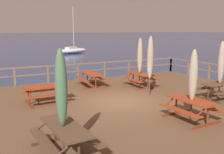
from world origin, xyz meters
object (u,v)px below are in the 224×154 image
Objects in this scene: picnic_table_mid_right at (140,77)px; patio_umbrella_tall_back_left at (193,76)px; patio_umbrella_short_front at (140,56)px; picnic_table_back_right at (218,87)px; picnic_table_mid_centre at (91,76)px; picnic_table_back_left at (191,105)px; patio_umbrella_tall_back_right at (150,58)px; picnic_table_front_left at (46,90)px; picnic_table_mid_left at (65,133)px; sailboat_distant at (73,50)px; patio_umbrella_tall_mid_left at (221,63)px; patio_umbrella_short_mid at (61,88)px.

patio_umbrella_tall_back_left reaches higher than picnic_table_mid_right.
patio_umbrella_short_front reaches higher than picnic_table_mid_right.
picnic_table_back_right is 0.85× the size of picnic_table_mid_centre.
patio_umbrella_tall_back_right is at bearing 78.46° from picnic_table_back_left.
patio_umbrella_tall_back_right reaches higher than picnic_table_front_left.
picnic_table_back_right is 3.84m from patio_umbrella_tall_back_left.
picnic_table_mid_left is 1.14× the size of picnic_table_front_left.
picnic_table_front_left and picnic_table_mid_centre have the same top height.
picnic_table_mid_centre is 0.27× the size of sailboat_distant.
patio_umbrella_tall_mid_left is at bearing -23.67° from picnic_table_front_left.
picnic_table_back_left and picnic_table_front_left have the same top height.
sailboat_distant reaches higher than picnic_table_front_left.
patio_umbrella_short_front is (-1.83, 4.00, 1.23)m from picnic_table_back_right.
patio_umbrella_short_mid reaches higher than picnic_table_front_left.
patio_umbrella_short_front reaches higher than picnic_table_mid_centre.
patio_umbrella_short_front is 0.36× the size of sailboat_distant.
picnic_table_back_left is at bearing -155.41° from patio_umbrella_tall_mid_left.
picnic_table_front_left is 5.81m from patio_umbrella_short_front.
patio_umbrella_short_mid is 1.00× the size of patio_umbrella_short_front.
picnic_table_back_left is 0.65× the size of patio_umbrella_tall_back_right.
picnic_table_mid_centre is 0.79× the size of patio_umbrella_tall_back_left.
patio_umbrella_tall_mid_left is at bearing 13.14° from patio_umbrella_short_mid.
picnic_table_mid_right is 0.68× the size of patio_umbrella_short_front.
picnic_table_mid_right is at bearing 112.74° from patio_umbrella_tall_mid_left.
patio_umbrella_tall_back_left is at bearing -102.17° from patio_umbrella_tall_back_right.
patio_umbrella_tall_back_right is at bearing 140.59° from picnic_table_back_right.
picnic_table_back_right and picnic_table_front_left have the same top height.
picnic_table_mid_left and picnic_table_mid_right have the same top height.
picnic_table_mid_left is at bearing -117.66° from picnic_table_mid_centre.
patio_umbrella_tall_back_right is at bearing 35.48° from patio_umbrella_short_mid.
sailboat_distant is at bearing 78.68° from picnic_table_mid_right.
patio_umbrella_tall_back_left is 5.81m from patio_umbrella_short_front.
patio_umbrella_tall_back_right reaches higher than picnic_table_mid_left.
patio_umbrella_tall_mid_left is (8.15, 1.90, -0.04)m from patio_umbrella_short_mid.
picnic_table_mid_right is at bearing 68.89° from patio_umbrella_tall_back_right.
picnic_table_mid_left is 8.30m from picnic_table_mid_centre.
patio_umbrella_tall_back_right is at bearing -111.11° from picnic_table_mid_right.
picnic_table_back_right is at bearing -97.04° from sailboat_distant.
picnic_table_back_right is (3.25, 1.55, -0.00)m from picnic_table_back_left.
patio_umbrella_tall_back_right is (4.93, -1.10, 1.33)m from picnic_table_front_left.
patio_umbrella_tall_back_left reaches higher than picnic_table_mid_left.
patio_umbrella_tall_back_right is (1.74, -3.35, 1.33)m from picnic_table_mid_centre.
picnic_table_mid_right is 2.86m from picnic_table_mid_centre.
picnic_table_back_left is 5.86m from patio_umbrella_short_front.
picnic_table_mid_right is 5.94m from patio_umbrella_tall_back_left.
picnic_table_mid_right is 0.68× the size of patio_umbrella_short_mid.
picnic_table_mid_centre is at bearing 98.23° from picnic_table_back_left.
patio_umbrella_tall_mid_left is (4.22, -5.49, 1.19)m from picnic_table_mid_centre.
sailboat_distant is at bearing 70.92° from picnic_table_mid_left.
picnic_table_mid_left is (-4.86, -0.39, 0.01)m from picnic_table_back_left.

